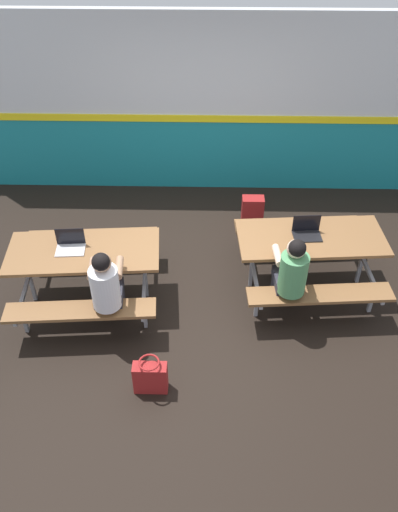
% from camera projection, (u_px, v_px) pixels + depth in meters
% --- Properties ---
extents(ground_plane, '(10.00, 10.00, 0.02)m').
position_uv_depth(ground_plane, '(199.00, 297.00, 6.40)').
color(ground_plane, black).
extents(accent_backdrop, '(8.00, 0.14, 2.60)m').
position_uv_depth(accent_backdrop, '(203.00, 110.00, 7.47)').
color(accent_backdrop, teal).
rests_on(accent_backdrop, ground).
extents(picnic_table_left, '(1.75, 1.66, 0.74)m').
position_uv_depth(picnic_table_left, '(85.00, 261.00, 6.02)').
color(picnic_table_left, brown).
rests_on(picnic_table_left, ground).
extents(picnic_table_right, '(1.75, 1.66, 0.74)m').
position_uv_depth(picnic_table_right, '(310.00, 248.00, 6.20)').
color(picnic_table_right, brown).
rests_on(picnic_table_right, ground).
extents(student_nearer, '(0.38, 0.53, 1.21)m').
position_uv_depth(student_nearer, '(106.00, 286.00, 5.52)').
color(student_nearer, '#2D2D38').
rests_on(student_nearer, ground).
extents(student_further, '(0.38, 0.53, 1.21)m').
position_uv_depth(student_further, '(291.00, 272.00, 5.68)').
color(student_further, '#2D2D38').
rests_on(student_further, ground).
extents(laptop_silver, '(0.34, 0.24, 0.22)m').
position_uv_depth(laptop_silver, '(70.00, 245.00, 5.90)').
color(laptop_silver, silver).
rests_on(laptop_silver, picnic_table_left).
extents(laptop_dark, '(0.34, 0.24, 0.22)m').
position_uv_depth(laptop_dark, '(307.00, 232.00, 6.09)').
color(laptop_dark, black).
rests_on(laptop_dark, picnic_table_right).
extents(tote_bag_bright, '(0.34, 0.21, 0.43)m').
position_uv_depth(tote_bag_bright, '(150.00, 377.00, 5.26)').
color(tote_bag_bright, maroon).
rests_on(tote_bag_bright, ground).
extents(satchel_spare, '(0.30, 0.22, 0.44)m').
position_uv_depth(satchel_spare, '(252.00, 211.00, 7.37)').
color(satchel_spare, maroon).
rests_on(satchel_spare, ground).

